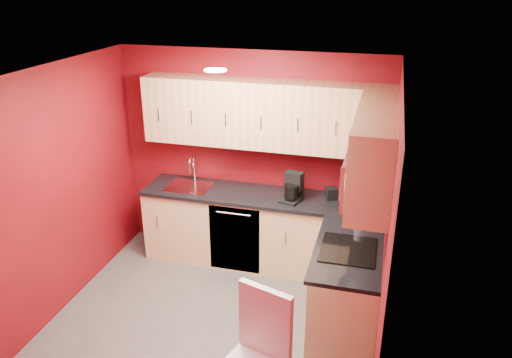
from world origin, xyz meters
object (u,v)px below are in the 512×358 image
at_px(sink, 189,183).
at_px(paper_towel, 361,209).
at_px(napkin_holder, 331,193).
at_px(microwave, 368,176).
at_px(coffee_maker, 291,188).

height_order(sink, paper_towel, sink).
bearing_deg(napkin_holder, paper_towel, -50.62).
relative_size(microwave, napkin_holder, 5.73).
height_order(sink, coffee_maker, sink).
bearing_deg(microwave, coffee_maker, 132.76).
bearing_deg(napkin_holder, coffee_maker, -155.98).
distance_m(sink, coffee_maker, 1.27).
distance_m(microwave, sink, 2.43).
xyz_separation_m(microwave, sink, (-2.09, 1.00, -0.72)).
height_order(coffee_maker, napkin_holder, coffee_maker).
relative_size(napkin_holder, paper_towel, 0.52).
height_order(coffee_maker, paper_towel, coffee_maker).
height_order(microwave, sink, microwave).
relative_size(microwave, coffee_maker, 2.31).
relative_size(sink, paper_towel, 2.03).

